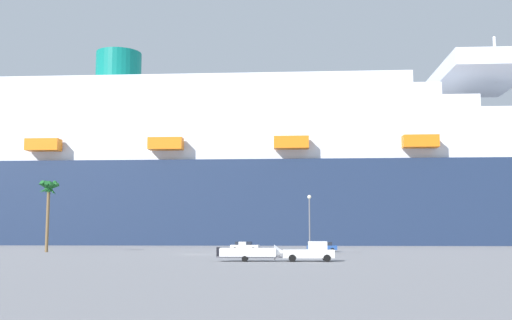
{
  "coord_description": "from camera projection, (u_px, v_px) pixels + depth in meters",
  "views": [
    {
      "loc": [
        12.15,
        -89.39,
        3.33
      ],
      "look_at": [
        6.99,
        39.04,
        18.04
      ],
      "focal_mm": 43.64,
      "sensor_mm": 36.0,
      "label": 1
    }
  ],
  "objects": [
    {
      "name": "ground_plane",
      "position": [
        218.0,
        249.0,
        118.62
      ],
      "size": [
        600.0,
        600.0,
        0.0
      ],
      "primitive_type": "plane",
      "color": "gray"
    },
    {
      "name": "street_lamp",
      "position": [
        310.0,
        216.0,
        87.83
      ],
      "size": [
        0.56,
        0.56,
        8.42
      ],
      "color": "slate",
      "rests_on": "ground_plane"
    },
    {
      "name": "parked_car_blue_suv",
      "position": [
        322.0,
        247.0,
        99.54
      ],
      "size": [
        4.83,
        2.29,
        1.58
      ],
      "color": "#264C99",
      "rests_on": "ground_plane"
    },
    {
      "name": "pickup_truck",
      "position": [
        311.0,
        252.0,
        68.26
      ],
      "size": [
        5.6,
        2.28,
        2.2
      ],
      "color": "white",
      "rests_on": "ground_plane"
    },
    {
      "name": "parked_car_white_van",
      "position": [
        245.0,
        246.0,
        103.76
      ],
      "size": [
        4.9,
        2.56,
        1.58
      ],
      "color": "white",
      "rests_on": "ground_plane"
    },
    {
      "name": "small_boat_on_trailer",
      "position": [
        254.0,
        253.0,
        68.5
      ],
      "size": [
        8.59,
        2.09,
        2.15
      ],
      "color": "#595960",
      "rests_on": "ground_plane"
    },
    {
      "name": "cruise_ship",
      "position": [
        231.0,
        176.0,
        160.52
      ],
      "size": [
        249.68,
        40.33,
        57.14
      ],
      "color": "#1E2D4C",
      "rests_on": "ground_plane"
    },
    {
      "name": "palm_tree",
      "position": [
        49.0,
        193.0,
        99.77
      ],
      "size": [
        3.33,
        3.36,
        11.47
      ],
      "color": "brown",
      "rests_on": "ground_plane"
    }
  ]
}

